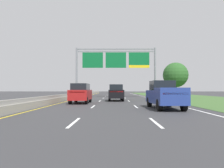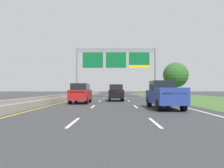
# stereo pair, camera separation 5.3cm
# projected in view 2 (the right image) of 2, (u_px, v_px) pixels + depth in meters

# --- Properties ---
(ground_plane) EXTENTS (220.00, 220.00, 0.00)m
(ground_plane) POSITION_uv_depth(u_px,v_px,m) (114.00, 99.00, 34.36)
(ground_plane) COLOR #333335
(lane_striping) EXTENTS (11.96, 106.00, 0.01)m
(lane_striping) POSITION_uv_depth(u_px,v_px,m) (114.00, 99.00, 33.90)
(lane_striping) COLOR white
(lane_striping) RESTS_ON ground
(grass_verge_right) EXTENTS (14.00, 110.00, 0.02)m
(grass_verge_right) POSITION_uv_depth(u_px,v_px,m) (203.00, 99.00, 34.20)
(grass_verge_right) COLOR #3D602D
(grass_verge_right) RESTS_ON ground
(median_barrier_concrete) EXTENTS (0.60, 110.00, 0.85)m
(median_barrier_concrete) POSITION_uv_depth(u_px,v_px,m) (73.00, 96.00, 34.45)
(median_barrier_concrete) COLOR #99968E
(median_barrier_concrete) RESTS_ON ground
(overhead_sign_gantry) EXTENTS (15.06, 0.42, 9.29)m
(overhead_sign_gantry) POSITION_uv_depth(u_px,v_px,m) (116.00, 62.00, 40.71)
(overhead_sign_gantry) COLOR gray
(overhead_sign_gantry) RESTS_ON ground
(pickup_truck_blue) EXTENTS (2.14, 5.45, 2.20)m
(pickup_truck_blue) POSITION_uv_depth(u_px,v_px,m) (164.00, 95.00, 16.91)
(pickup_truck_blue) COLOR navy
(pickup_truck_blue) RESTS_ON ground
(car_red_left_lane_suv) EXTENTS (1.94, 4.72, 2.11)m
(car_red_left_lane_suv) POSITION_uv_depth(u_px,v_px,m) (81.00, 93.00, 23.43)
(car_red_left_lane_suv) COLOR maroon
(car_red_left_lane_suv) RESTS_ON ground
(car_navy_centre_lane_sedan) EXTENTS (1.88, 4.43, 1.57)m
(car_navy_centre_lane_sedan) POSITION_uv_depth(u_px,v_px,m) (114.00, 92.00, 57.00)
(car_navy_centre_lane_sedan) COLOR #161E47
(car_navy_centre_lane_sedan) RESTS_ON ground
(car_black_centre_lane_suv) EXTENTS (2.03, 4.75, 2.11)m
(car_black_centre_lane_suv) POSITION_uv_depth(u_px,v_px,m) (116.00, 92.00, 28.25)
(car_black_centre_lane_suv) COLOR black
(car_black_centre_lane_suv) RESTS_ON ground
(roadside_tree_mid) EXTENTS (4.22, 4.22, 6.03)m
(roadside_tree_mid) POSITION_uv_depth(u_px,v_px,m) (176.00, 75.00, 36.82)
(roadside_tree_mid) COLOR #4C3823
(roadside_tree_mid) RESTS_ON ground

